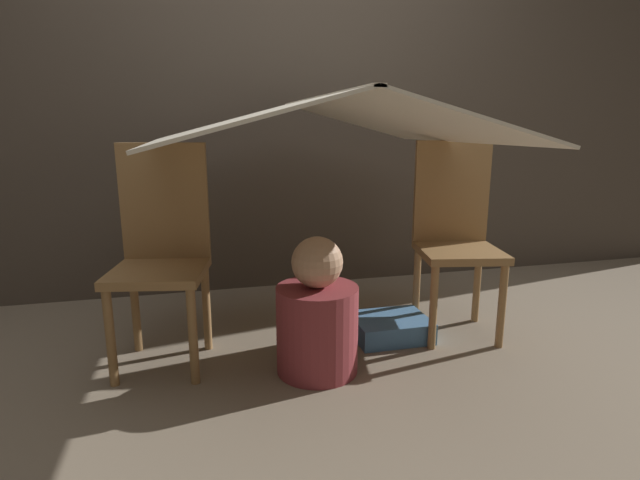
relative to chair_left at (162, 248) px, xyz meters
name	(u,v)px	position (x,y,z in m)	size (l,w,h in m)	color
ground_plane	(333,371)	(0.67, -0.30, -0.50)	(8.80, 8.80, 0.00)	gray
wall_back	(279,83)	(0.67, 0.92, 0.75)	(7.00, 0.05, 2.50)	#4C4238
chair_left	(162,248)	(0.00, 0.00, 0.00)	(0.44, 0.44, 0.93)	olive
chair_right	(455,232)	(1.37, 0.00, 0.00)	(0.44, 0.44, 0.93)	olive
sheet_canopy	(320,120)	(0.67, -0.07, 0.53)	(1.37, 1.39, 0.19)	silver
person_front	(317,318)	(0.61, -0.27, -0.26)	(0.34, 0.34, 0.57)	maroon
floor_cushion	(390,327)	(1.03, -0.03, -0.45)	(0.36, 0.28, 0.10)	#4C7FB2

